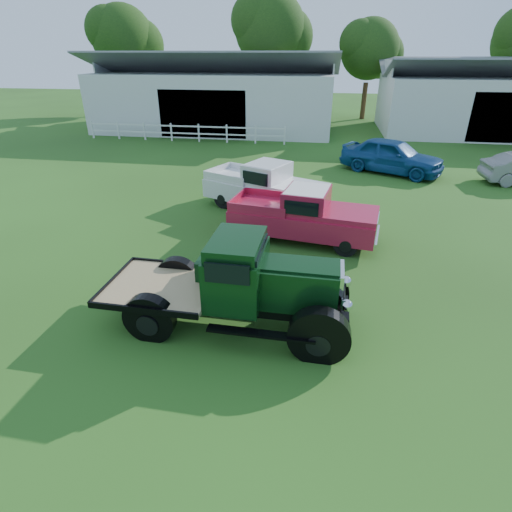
% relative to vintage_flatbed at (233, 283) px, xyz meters
% --- Properties ---
extents(ground, '(120.00, 120.00, 0.00)m').
position_rel_vintage_flatbed_xyz_m(ground, '(0.08, 0.23, -1.09)').
color(ground, '#244216').
extents(shed_left, '(18.80, 10.20, 5.60)m').
position_rel_vintage_flatbed_xyz_m(shed_left, '(-6.92, 26.23, 1.71)').
color(shed_left, silver).
rests_on(shed_left, ground).
extents(shed_right, '(16.80, 9.20, 5.20)m').
position_rel_vintage_flatbed_xyz_m(shed_right, '(14.08, 27.23, 1.51)').
color(shed_right, silver).
rests_on(shed_right, ground).
extents(fence_rail, '(14.20, 0.16, 1.20)m').
position_rel_vintage_flatbed_xyz_m(fence_rail, '(-7.92, 20.23, -0.49)').
color(fence_rail, white).
rests_on(fence_rail, ground).
extents(tree_a, '(6.30, 6.30, 10.50)m').
position_rel_vintage_flatbed_xyz_m(tree_a, '(-17.92, 33.23, 4.16)').
color(tree_a, black).
rests_on(tree_a, ground).
extents(tree_b, '(6.90, 6.90, 11.50)m').
position_rel_vintage_flatbed_xyz_m(tree_b, '(-3.92, 34.23, 4.66)').
color(tree_b, black).
rests_on(tree_b, ground).
extents(tree_c, '(5.40, 5.40, 9.00)m').
position_rel_vintage_flatbed_xyz_m(tree_c, '(5.08, 33.23, 3.41)').
color(tree_c, black).
rests_on(tree_c, ground).
extents(vintage_flatbed, '(5.52, 2.26, 2.17)m').
position_rel_vintage_flatbed_xyz_m(vintage_flatbed, '(0.00, 0.00, 0.00)').
color(vintage_flatbed, black).
rests_on(vintage_flatbed, ground).
extents(red_pickup, '(5.11, 2.61, 1.78)m').
position_rel_vintage_flatbed_xyz_m(red_pickup, '(1.24, 4.94, -0.20)').
color(red_pickup, '#AD1939').
rests_on(red_pickup, ground).
extents(white_pickup, '(5.33, 3.78, 1.83)m').
position_rel_vintage_flatbed_xyz_m(white_pickup, '(-0.40, 7.59, -0.17)').
color(white_pickup, silver).
rests_on(white_pickup, ground).
extents(misc_car_blue, '(5.48, 4.21, 1.74)m').
position_rel_vintage_flatbed_xyz_m(misc_car_blue, '(5.22, 14.06, -0.21)').
color(misc_car_blue, navy).
rests_on(misc_car_blue, ground).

